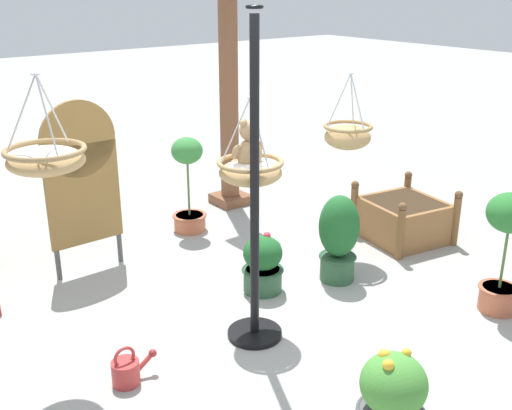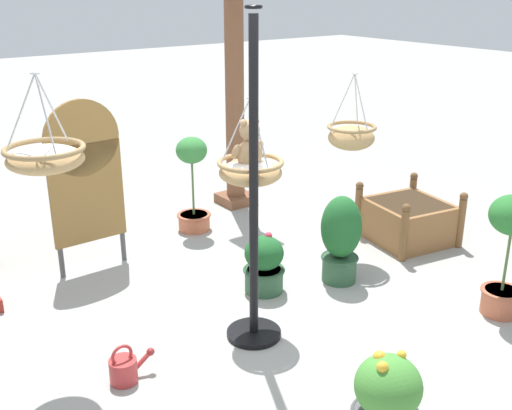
{
  "view_description": "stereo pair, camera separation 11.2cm",
  "coord_description": "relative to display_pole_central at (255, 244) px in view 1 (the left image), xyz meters",
  "views": [
    {
      "loc": [
        -2.8,
        -3.59,
        2.72
      ],
      "look_at": [
        -0.01,
        0.03,
        1.03
      ],
      "focal_mm": 43.09,
      "sensor_mm": 36.0,
      "label": 1
    },
    {
      "loc": [
        -2.71,
        -3.65,
        2.72
      ],
      "look_at": [
        -0.01,
        0.03,
        1.03
      ],
      "focal_mm": 43.09,
      "sensor_mm": 36.0,
      "label": 2
    }
  ],
  "objects": [
    {
      "name": "display_sign_board",
      "position": [
        -0.56,
        1.94,
        0.19
      ],
      "size": [
        0.73,
        0.06,
        1.69
      ],
      "color": "olive",
      "rests_on": "ground"
    },
    {
      "name": "hanging_basket_left_high",
      "position": [
        -1.34,
        0.51,
        0.8
      ],
      "size": [
        0.54,
        0.54,
        0.66
      ],
      "color": "tan"
    },
    {
      "name": "potted_plant_trailing_ivy",
      "position": [
        0.52,
        0.56,
        -0.54
      ],
      "size": [
        0.39,
        0.39,
        0.57
      ],
      "color": "#2D5638",
      "rests_on": "ground"
    },
    {
      "name": "teddy_bear",
      "position": [
        0.15,
        0.27,
        0.68
      ],
      "size": [
        0.28,
        0.25,
        0.41
      ],
      "color": "tan"
    },
    {
      "name": "hanging_basket_with_teddy",
      "position": [
        0.15,
        0.25,
        0.5
      ],
      "size": [
        0.52,
        0.52,
        0.69
      ],
      "color": "tan"
    },
    {
      "name": "potted_plant_conical_shrub",
      "position": [
        0.76,
        2.22,
        -0.25
      ],
      "size": [
        0.39,
        0.39,
        1.09
      ],
      "color": "#BC6042",
      "rests_on": "ground"
    },
    {
      "name": "wooden_planter_box",
      "position": [
        2.49,
        0.57,
        -0.56
      ],
      "size": [
        0.97,
        0.99,
        0.62
      ],
      "color": "olive",
      "rests_on": "ground"
    },
    {
      "name": "watering_can",
      "position": [
        -1.1,
        0.06,
        -0.7
      ],
      "size": [
        0.35,
        0.2,
        0.3
      ],
      "color": "#B23333",
      "rests_on": "ground"
    },
    {
      "name": "potted_plant_broad_leaf",
      "position": [
        -0.07,
        -1.47,
        -0.5
      ],
      "size": [
        0.43,
        0.43,
        0.64
      ],
      "color": "#4C4C51",
      "rests_on": "ground"
    },
    {
      "name": "ground_plane",
      "position": [
        0.18,
        0.17,
        -0.81
      ],
      "size": [
        40.0,
        40.0,
        0.0
      ],
      "primitive_type": "plane",
      "color": "#9E9E99"
    },
    {
      "name": "display_pole_central",
      "position": [
        0.0,
        0.0,
        0.0
      ],
      "size": [
        0.44,
        0.44,
        2.55
      ],
      "color": "black",
      "rests_on": "ground"
    },
    {
      "name": "potted_plant_fern_front",
      "position": [
        1.23,
        0.3,
        -0.36
      ],
      "size": [
        0.38,
        0.38,
        0.85
      ],
      "color": "#2D5638",
      "rests_on": "ground"
    },
    {
      "name": "hanging_basket_right_low",
      "position": [
        1.73,
        0.74,
        0.45
      ],
      "size": [
        0.49,
        0.49,
        0.75
      ],
      "color": "tan"
    },
    {
      "name": "potted_plant_bushy_green",
      "position": [
        1.92,
        -0.96,
        -0.17
      ],
      "size": [
        0.39,
        0.39,
        1.08
      ],
      "color": "#BC6042",
      "rests_on": "ground"
    },
    {
      "name": "greenhouse_pillar_left",
      "position": [
        1.65,
        2.66,
        0.69
      ],
      "size": [
        0.43,
        0.43,
        3.08
      ],
      "color": "brown",
      "rests_on": "ground"
    }
  ]
}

